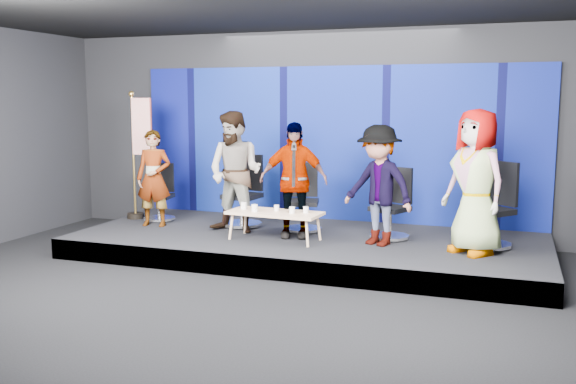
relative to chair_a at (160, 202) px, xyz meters
name	(u,v)px	position (x,y,z in m)	size (l,w,h in m)	color
ground	(242,303)	(2.76, -2.87, -0.62)	(10.00, 10.00, 0.00)	black
room_walls	(239,92)	(2.76, -2.87, 1.81)	(10.02, 8.02, 3.51)	black
riser	(307,245)	(2.76, -0.37, -0.47)	(7.00, 3.00, 0.30)	black
backdrop	(334,144)	(2.76, 1.08, 0.98)	(7.00, 0.08, 2.60)	#070954
chair_a	(160,202)	(0.00, 0.00, 0.00)	(0.63, 0.63, 0.96)	silver
panelist_a	(154,178)	(0.18, -0.47, 0.46)	(0.57, 0.37, 1.56)	black
chair_b	(244,203)	(1.55, 0.01, 0.06)	(0.72, 0.72, 1.16)	silver
panelist_b	(235,172)	(1.63, -0.49, 0.62)	(0.91, 0.71, 1.87)	black
chair_c	(303,209)	(2.58, -0.03, 0.03)	(0.72, 0.72, 1.06)	silver
panelist_c	(293,180)	(2.59, -0.54, 0.54)	(1.01, 0.42, 1.72)	black
chair_d	(392,215)	(4.00, -0.13, 0.03)	(0.78, 0.78, 1.05)	silver
panelist_d	(379,185)	(3.89, -0.62, 0.53)	(1.10, 0.63, 1.70)	black
chair_e	(491,219)	(5.41, -0.24, 0.07)	(0.94, 0.94, 1.19)	silver
panelist_e	(476,182)	(5.20, -0.70, 0.65)	(0.94, 0.61, 1.93)	black
coffee_table	(275,214)	(2.40, -0.82, 0.07)	(1.41, 0.68, 0.42)	tan
mug_a	(244,206)	(1.89, -0.77, 0.16)	(0.09, 0.09, 0.10)	silver
mug_b	(255,208)	(2.13, -0.93, 0.16)	(0.09, 0.09, 0.11)	silver
mug_c	(277,208)	(2.40, -0.74, 0.15)	(0.07, 0.07, 0.09)	silver
mug_d	(292,210)	(2.69, -0.88, 0.15)	(0.08, 0.08, 0.09)	silver
mug_e	(306,210)	(2.87, -0.78, 0.15)	(0.08, 0.08, 0.09)	silver
flag_stand	(139,152)	(-0.38, 0.00, 0.84)	(0.50, 0.29, 2.19)	black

